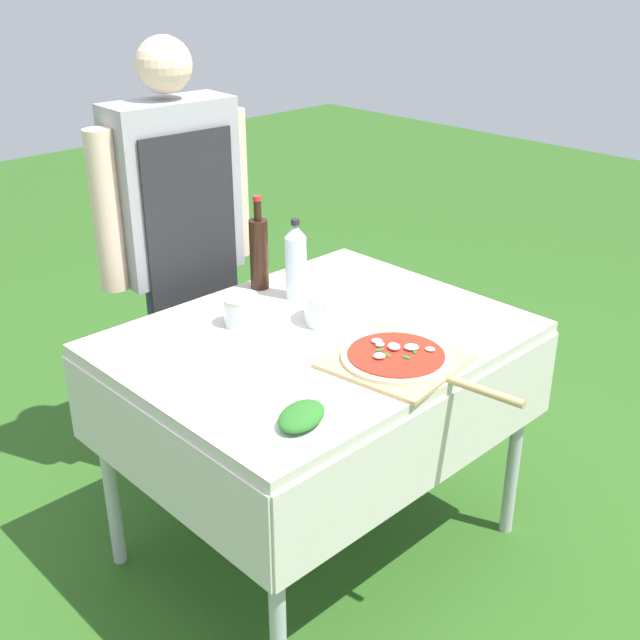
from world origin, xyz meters
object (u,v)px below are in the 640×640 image
(sauce_jar, at_px, (239,313))
(prep_table, at_px, (318,359))
(oil_bottle, at_px, (259,252))
(pizza_on_peel, at_px, (399,359))
(water_bottle, at_px, (296,261))
(mixing_tub, at_px, (331,307))
(herb_container, at_px, (301,417))
(person_cook, at_px, (178,233))

(sauce_jar, bearing_deg, prep_table, -58.12)
(oil_bottle, bearing_deg, pizza_on_peel, -96.45)
(water_bottle, distance_m, mixing_tub, 0.24)
(herb_container, bearing_deg, pizza_on_peel, 5.74)
(pizza_on_peel, relative_size, water_bottle, 2.13)
(herb_container, bearing_deg, oil_bottle, 56.34)
(pizza_on_peel, bearing_deg, water_bottle, 70.58)
(mixing_tub, bearing_deg, sauce_jar, 140.59)
(pizza_on_peel, bearing_deg, prep_table, 87.49)
(prep_table, distance_m, water_bottle, 0.36)
(sauce_jar, bearing_deg, herb_container, -114.58)
(person_cook, bearing_deg, pizza_on_peel, 94.84)
(person_cook, distance_m, water_bottle, 0.48)
(prep_table, height_order, sauce_jar, sauce_jar)
(prep_table, height_order, oil_bottle, oil_bottle)
(mixing_tub, distance_m, sauce_jar, 0.28)
(water_bottle, bearing_deg, prep_table, -119.46)
(oil_bottle, xyz_separation_m, herb_container, (-0.49, -0.74, -0.11))
(prep_table, relative_size, person_cook, 0.74)
(herb_container, height_order, mixing_tub, mixing_tub)
(person_cook, bearing_deg, water_bottle, 110.02)
(mixing_tub, relative_size, sauce_jar, 1.70)
(herb_container, bearing_deg, sauce_jar, 65.42)
(prep_table, distance_m, oil_bottle, 0.46)
(person_cook, distance_m, pizza_on_peel, 1.02)
(prep_table, bearing_deg, sauce_jar, 121.88)
(person_cook, relative_size, water_bottle, 5.99)
(pizza_on_peel, xyz_separation_m, water_bottle, (0.11, 0.55, 0.11))
(prep_table, height_order, person_cook, person_cook)
(prep_table, xyz_separation_m, sauce_jar, (-0.13, 0.21, 0.13))
(person_cook, relative_size, mixing_tub, 9.80)
(oil_bottle, relative_size, mixing_tub, 1.95)
(herb_container, relative_size, sauce_jar, 2.18)
(prep_table, relative_size, pizza_on_peel, 2.08)
(pizza_on_peel, xyz_separation_m, mixing_tub, (0.06, 0.33, 0.03))
(water_bottle, xyz_separation_m, mixing_tub, (-0.05, -0.22, -0.08))
(pizza_on_peel, distance_m, oil_bottle, 0.71)
(herb_container, height_order, sauce_jar, sauce_jar)
(sauce_jar, bearing_deg, mixing_tub, -39.41)
(oil_bottle, relative_size, sauce_jar, 3.32)
(person_cook, distance_m, herb_container, 1.13)
(prep_table, bearing_deg, oil_bottle, 74.81)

